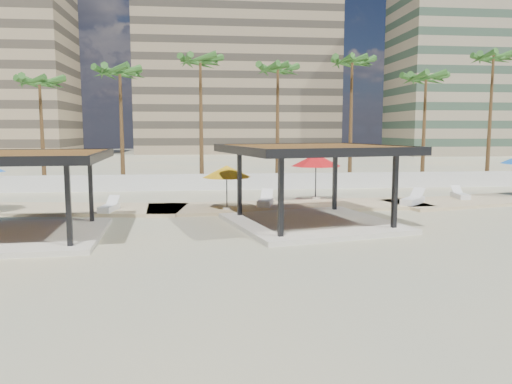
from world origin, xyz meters
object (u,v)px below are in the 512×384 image
Objects in this scene: pavilion_central at (312,178)px; umbrella_c at (316,160)px; lounger_a at (109,207)px; lounger_d at (413,200)px; lounger_c at (460,195)px; lounger_b at (265,202)px; pavilion_west at (15,188)px.

umbrella_c is at bearing 62.08° from pavilion_central.
lounger_d reaches higher than lounger_a.
lounger_a reaches higher than lounger_c.
lounger_b is at bearing -147.75° from umbrella_c.
lounger_a is at bearing 111.83° from lounger_b.
pavilion_central is 4.48× the size of lounger_a.
lounger_a is at bearing 143.32° from pavilion_central.
umbrella_c is 12.54m from lounger_a.
lounger_c is at bearing -19.75° from lounger_d.
pavilion_central is at bearing -104.38° from umbrella_c.
lounger_c is at bearing 18.65° from pavilion_central.
lounger_d is (19.68, 6.50, -1.73)m from pavilion_west.
lounger_d reaches higher than lounger_b.
pavilion_central reaches higher than pavilion_west.
pavilion_central is 4.55× the size of lounger_c.
pavilion_west is at bearing 173.49° from pavilion_central.
lounger_c is 0.92× the size of lounger_d.
lounger_d reaches higher than lounger_c.
pavilion_west is 20.80m from lounger_d.
lounger_d is at bearing 15.12° from pavilion_west.
pavilion_west reaches higher than lounger_a.
lounger_b is (-1.47, 5.38, -1.85)m from pavilion_central.
lounger_b is at bearing 130.39° from lounger_d.
umbrella_c reaches higher than lounger_b.
lounger_b is 8.59m from lounger_d.
umbrella_c is at bearing 106.78° from lounger_d.
lounger_a is at bearing 104.70° from lounger_c.
lounger_a is at bearing 135.59° from lounger_d.
pavilion_central is 4.18× the size of lounger_d.
umbrella_c reaches higher than lounger_c.
pavilion_west is 3.23× the size of lounger_b.
pavilion_central is at bearing 3.87° from pavilion_west.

